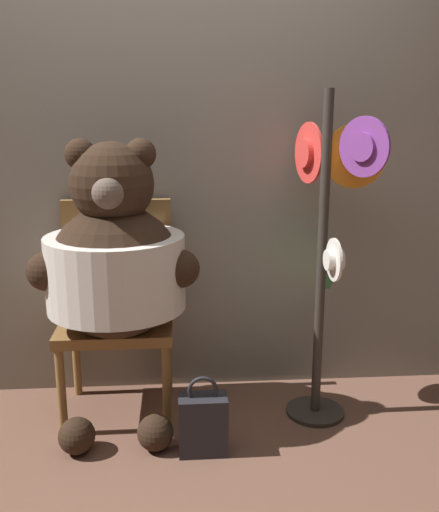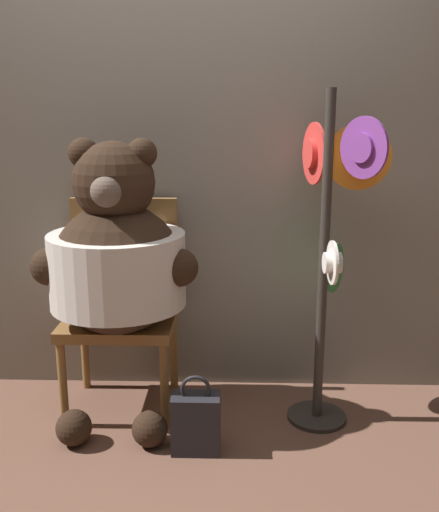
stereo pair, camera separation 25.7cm
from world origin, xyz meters
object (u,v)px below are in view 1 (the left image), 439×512
Objects in this scene: chair at (117,300)px; handbag_on_ground at (203,423)px; hat_display_rack at (330,233)px; teddy_bear at (115,263)px.

chair is 2.87× the size of handbag_on_ground.
chair is at bearing 130.04° from handbag_on_ground.
handbag_on_ground is (-0.60, -0.30, -0.76)m from hat_display_rack.
chair is 1.06m from hat_display_rack.
hat_display_rack is at bearing -0.16° from teddy_bear.
handbag_on_ground is (0.39, -0.47, -0.41)m from chair.
chair is 0.67× the size of hat_display_rack.
teddy_bear is 0.80m from handbag_on_ground.
hat_display_rack is 1.01m from handbag_on_ground.
teddy_bear is 0.86× the size of hat_display_rack.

